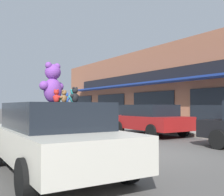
{
  "coord_description": "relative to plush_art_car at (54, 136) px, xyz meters",
  "views": [
    {
      "loc": [
        -5.24,
        -6.25,
        1.41
      ],
      "look_at": [
        -0.42,
        1.41,
        1.66
      ],
      "focal_mm": 45.0,
      "sensor_mm": 36.0,
      "label": 1
    }
  ],
  "objects": [
    {
      "name": "teddy_bear_blue",
      "position": [
        0.59,
        0.75,
        0.82
      ],
      "size": [
        0.16,
        0.19,
        0.26
      ],
      "rotation": [
        0.0,
        0.0,
        2.19
      ],
      "color": "blue",
      "rests_on": "plush_art_car"
    },
    {
      "name": "teddy_bear_brown",
      "position": [
        0.12,
        -0.25,
        0.82
      ],
      "size": [
        0.2,
        0.14,
        0.26
      ],
      "rotation": [
        0.0,
        0.0,
        3.54
      ],
      "color": "olive",
      "rests_on": "plush_art_car"
    },
    {
      "name": "teddy_bear_red",
      "position": [
        0.06,
        0.02,
        0.83
      ],
      "size": [
        0.16,
        0.22,
        0.29
      ],
      "rotation": [
        0.0,
        0.0,
        2.0
      ],
      "color": "red",
      "rests_on": "plush_art_car"
    },
    {
      "name": "teddy_bear_green",
      "position": [
        0.29,
        0.51,
        0.81
      ],
      "size": [
        0.17,
        0.15,
        0.24
      ],
      "rotation": [
        0.0,
        0.0,
        2.53
      ],
      "color": "green",
      "rests_on": "plush_art_car"
    },
    {
      "name": "ground_plane",
      "position": [
        3.16,
        0.65,
        -0.78
      ],
      "size": [
        260.0,
        260.0,
        0.0
      ],
      "primitive_type": "plane",
      "color": "#514F4C"
    },
    {
      "name": "teddy_bear_giant",
      "position": [
        0.1,
        0.36,
        1.12
      ],
      "size": [
        0.68,
        0.49,
        0.9
      ],
      "rotation": [
        0.0,
        0.0,
        3.53
      ],
      "color": "purple",
      "rests_on": "plush_art_car"
    },
    {
      "name": "teddy_bear_black",
      "position": [
        0.27,
        -0.46,
        0.85
      ],
      "size": [
        0.24,
        0.18,
        0.32
      ],
      "rotation": [
        0.0,
        0.0,
        3.55
      ],
      "color": "black",
      "rests_on": "plush_art_car"
    },
    {
      "name": "plush_art_car",
      "position": [
        0.0,
        0.0,
        0.0
      ],
      "size": [
        2.11,
        4.51,
        1.47
      ],
      "rotation": [
        0.0,
        0.0,
        -0.02
      ],
      "color": "beige",
      "rests_on": "ground_plane"
    },
    {
      "name": "parked_car_far_center",
      "position": [
        6.54,
        4.75,
        0.0
      ],
      "size": [
        2.05,
        4.0,
        1.46
      ],
      "color": "maroon",
      "rests_on": "ground_plane"
    },
    {
      "name": "teddy_bear_teal",
      "position": [
        0.46,
        0.04,
        0.84
      ],
      "size": [
        0.23,
        0.17,
        0.3
      ],
      "rotation": [
        0.0,
        0.0,
        2.7
      ],
      "color": "teal",
      "rests_on": "plush_art_car"
    }
  ]
}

